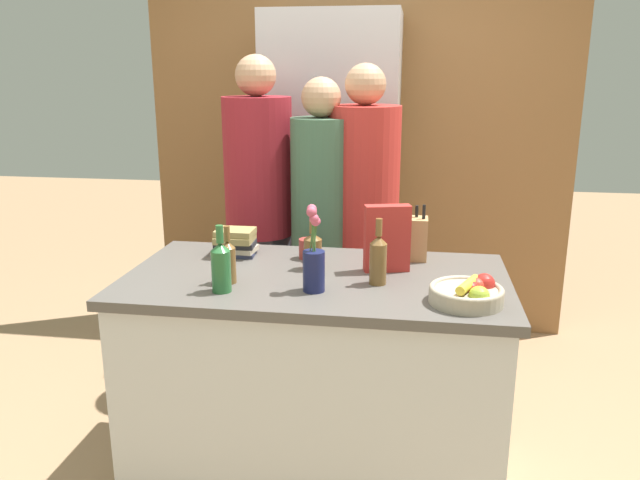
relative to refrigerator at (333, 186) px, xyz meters
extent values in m
plane|color=#A37F5B|center=(0.12, -1.40, -1.02)|extent=(14.00, 14.00, 0.00)
cube|color=silver|center=(0.12, -1.40, -0.58)|extent=(1.47, 0.79, 0.87)
cube|color=#56514C|center=(0.12, -1.40, -0.13)|extent=(1.54, 0.83, 0.04)
cube|color=olive|center=(0.12, 0.36, 0.28)|extent=(2.74, 0.12, 2.60)
cube|color=#B7B7BC|center=(0.00, 0.00, 0.00)|extent=(0.78, 0.60, 2.04)
cylinder|color=#B7B7BC|center=(-0.06, -0.31, 0.10)|extent=(0.02, 0.02, 1.12)
cylinder|color=tan|center=(0.69, -1.62, -0.08)|extent=(0.26, 0.26, 0.05)
torus|color=tan|center=(0.69, -1.62, -0.05)|extent=(0.26, 0.26, 0.02)
sphere|color=red|center=(0.71, -1.63, -0.05)|extent=(0.07, 0.07, 0.07)
sphere|color=#99B233|center=(0.73, -1.69, -0.05)|extent=(0.07, 0.07, 0.07)
sphere|color=red|center=(0.76, -1.58, -0.05)|extent=(0.08, 0.08, 0.08)
sphere|color=red|center=(0.73, -1.59, -0.05)|extent=(0.07, 0.07, 0.07)
cylinder|color=yellow|center=(0.70, -1.64, -0.03)|extent=(0.09, 0.16, 0.03)
cube|color=tan|center=(0.50, -1.11, -0.01)|extent=(0.13, 0.11, 0.18)
cylinder|color=black|center=(0.45, -1.12, 0.10)|extent=(0.01, 0.01, 0.07)
cylinder|color=black|center=(0.48, -1.10, 0.10)|extent=(0.01, 0.01, 0.06)
cylinder|color=black|center=(0.51, -1.09, 0.10)|extent=(0.01, 0.01, 0.06)
cylinder|color=black|center=(0.54, -1.12, 0.10)|extent=(0.01, 0.01, 0.07)
cylinder|color=#191E4C|center=(0.14, -1.58, -0.03)|extent=(0.08, 0.08, 0.15)
cylinder|color=#477538|center=(0.14, -1.58, 0.10)|extent=(0.01, 0.01, 0.11)
sphere|color=#C64C66|center=(0.15, -1.58, 0.16)|extent=(0.03, 0.03, 0.03)
cylinder|color=#477538|center=(0.14, -1.57, 0.10)|extent=(0.02, 0.01, 0.11)
sphere|color=#C64C66|center=(0.15, -1.57, 0.16)|extent=(0.03, 0.03, 0.03)
cylinder|color=#477538|center=(0.13, -1.57, 0.13)|extent=(0.02, 0.02, 0.16)
sphere|color=#C64C66|center=(0.13, -1.57, 0.20)|extent=(0.04, 0.04, 0.04)
cylinder|color=#477538|center=(0.14, -1.58, 0.12)|extent=(0.01, 0.01, 0.15)
sphere|color=#C64C66|center=(0.13, -1.58, 0.20)|extent=(0.04, 0.04, 0.04)
cylinder|color=#477538|center=(0.14, -1.58, 0.11)|extent=(0.01, 0.01, 0.13)
sphere|color=#C64C66|center=(0.14, -1.59, 0.17)|extent=(0.04, 0.04, 0.04)
cube|color=red|center=(0.39, -1.29, 0.03)|extent=(0.19, 0.10, 0.27)
cylinder|color=#99332D|center=(0.05, -1.17, -0.06)|extent=(0.08, 0.08, 0.09)
torus|color=#99332D|center=(0.06, -1.21, -0.06)|extent=(0.03, 0.06, 0.06)
cube|color=#2D334C|center=(-0.28, -1.18, -0.10)|extent=(0.19, 0.13, 0.02)
cube|color=#B7A88E|center=(-0.27, -1.17, -0.08)|extent=(0.18, 0.13, 0.02)
cube|color=#232328|center=(-0.28, -1.18, -0.05)|extent=(0.18, 0.13, 0.02)
cube|color=#99844C|center=(-0.28, -1.18, -0.03)|extent=(0.17, 0.15, 0.03)
cube|color=#99844C|center=(-0.28, -1.18, 0.00)|extent=(0.17, 0.13, 0.03)
cylinder|color=#286633|center=(-0.20, -1.64, -0.03)|extent=(0.07, 0.07, 0.16)
cone|color=#286633|center=(-0.20, -1.64, 0.07)|extent=(0.07, 0.07, 0.03)
cylinder|color=#286633|center=(-0.20, -1.64, 0.12)|extent=(0.03, 0.03, 0.07)
cylinder|color=brown|center=(0.37, -1.46, -0.03)|extent=(0.07, 0.07, 0.16)
cone|color=brown|center=(0.37, -1.46, 0.07)|extent=(0.07, 0.07, 0.03)
cylinder|color=brown|center=(0.37, -1.46, 0.12)|extent=(0.03, 0.03, 0.07)
cylinder|color=brown|center=(-0.20, -1.54, -0.04)|extent=(0.06, 0.06, 0.14)
cone|color=brown|center=(-0.20, -1.54, 0.05)|extent=(0.06, 0.06, 0.03)
cylinder|color=brown|center=(-0.20, -1.54, 0.09)|extent=(0.02, 0.02, 0.06)
cylinder|color=brown|center=(0.09, -1.32, -0.04)|extent=(0.07, 0.07, 0.13)
cone|color=brown|center=(0.09, -1.32, 0.03)|extent=(0.07, 0.07, 0.02)
cylinder|color=brown|center=(0.09, -1.32, 0.07)|extent=(0.03, 0.03, 0.05)
cube|color=#383842|center=(-0.32, -0.60, -0.59)|extent=(0.33, 0.27, 0.86)
cylinder|color=maroon|center=(-0.32, -0.60, 0.20)|extent=(0.36, 0.36, 0.72)
sphere|color=tan|center=(-0.32, -0.60, 0.67)|extent=(0.21, 0.21, 0.21)
cube|color=#383842|center=(0.03, -0.69, -0.61)|extent=(0.28, 0.23, 0.81)
cylinder|color=#42664C|center=(0.03, -0.69, 0.13)|extent=(0.31, 0.31, 0.67)
sphere|color=tan|center=(0.03, -0.69, 0.56)|extent=(0.20, 0.20, 0.20)
cube|color=#383842|center=(0.24, -0.62, -0.60)|extent=(0.29, 0.21, 0.84)
cylinder|color=red|center=(0.24, -0.62, 0.17)|extent=(0.37, 0.37, 0.70)
sphere|color=tan|center=(0.24, -0.62, 0.63)|extent=(0.20, 0.20, 0.20)
camera|label=1|loc=(0.50, -3.75, 0.69)|focal=35.00mm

